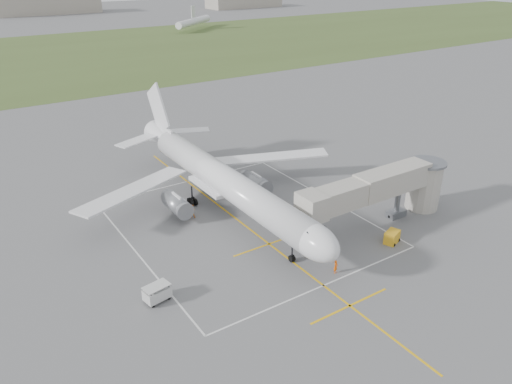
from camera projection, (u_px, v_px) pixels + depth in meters
ground at (227, 212)px, 67.35m from camera, size 700.00×700.00×0.00m
grass_strip at (29, 60)px, 165.44m from camera, size 700.00×120.00×0.02m
apron_markings at (250, 230)px, 62.96m from camera, size 28.20×60.00×0.01m
airliner at (223, 180)px, 66.04m from camera, size 38.93×46.75×13.52m
jet_bridge at (387, 188)px, 62.95m from camera, size 23.40×5.00×7.20m
gpu_unit at (392, 237)px, 59.81m from camera, size 2.35×1.97×1.51m
baggage_cart at (157, 293)px, 49.59m from camera, size 2.80×1.96×1.79m
ramp_worker_nose at (336, 267)px, 54.06m from camera, size 0.66×0.56×1.56m
ramp_worker_wing at (192, 211)px, 65.54m from camera, size 1.12×1.06×1.83m
distant_aircraft at (2, 35)px, 193.80m from camera, size 181.90×32.15×8.85m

